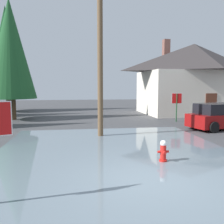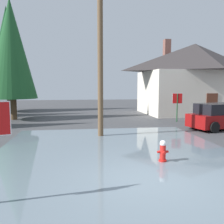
{
  "view_description": "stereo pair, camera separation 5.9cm",
  "coord_description": "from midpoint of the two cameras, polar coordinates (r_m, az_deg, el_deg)",
  "views": [
    {
      "loc": [
        -2.0,
        -6.41,
        2.63
      ],
      "look_at": [
        -0.39,
        4.61,
        1.44
      ],
      "focal_mm": 39.51,
      "sensor_mm": 36.0,
      "label": 1
    },
    {
      "loc": [
        -1.94,
        -6.42,
        2.63
      ],
      "look_at": [
        -0.39,
        4.61,
        1.44
      ],
      "focal_mm": 39.51,
      "sensor_mm": 36.0,
      "label": 2
    }
  ],
  "objects": [
    {
      "name": "pine_tree_mid_left",
      "position": [
        20.65,
        -22.54,
        13.36
      ],
      "size": [
        3.67,
        3.67,
        9.17
      ],
      "color": "#4C3823",
      "rests_on": "ground"
    },
    {
      "name": "house",
      "position": [
        24.74,
        18.22,
        7.56
      ],
      "size": [
        10.26,
        7.02,
        7.04
      ],
      "color": "silver",
      "rests_on": "ground"
    },
    {
      "name": "parked_car",
      "position": [
        16.34,
        23.51,
        -1.01
      ],
      "size": [
        4.34,
        2.71,
        1.57
      ],
      "color": "maroon",
      "rests_on": "ground"
    },
    {
      "name": "pine_tree_short_left",
      "position": [
        27.37,
        -23.26,
        13.02
      ],
      "size": [
        4.18,
        4.18,
        10.46
      ],
      "color": "#4C3823",
      "rests_on": "ground"
    },
    {
      "name": "utility_pole",
      "position": [
        12.76,
        -2.91,
        13.77
      ],
      "size": [
        1.6,
        0.28,
        8.31
      ],
      "color": "brown",
      "rests_on": "ground"
    },
    {
      "name": "fire_hydrant",
      "position": [
        8.74,
        11.57,
        -8.94
      ],
      "size": [
        0.39,
        0.33,
        0.77
      ],
      "color": "red",
      "rests_on": "ground"
    },
    {
      "name": "flood_puddle",
      "position": [
        9.47,
        0.92,
        -9.9
      ],
      "size": [
        9.3,
        11.33,
        0.04
      ],
      "primitive_type": "cube",
      "color": "slate",
      "rests_on": "ground"
    },
    {
      "name": "stop_sign_far",
      "position": [
        18.52,
        14.66,
        2.38
      ],
      "size": [
        0.76,
        0.08,
        2.09
      ],
      "color": "#1E4C28",
      "rests_on": "ground"
    },
    {
      "name": "lane_stop_bar",
      "position": [
        6.42,
        19.69,
        -18.43
      ],
      "size": [
        3.48,
        0.62,
        0.01
      ],
      "primitive_type": "cube",
      "rotation": [
        0.0,
        0.0,
        0.09
      ],
      "color": "silver",
      "rests_on": "ground"
    },
    {
      "name": "ground_plane",
      "position": [
        7.22,
        8.45,
        -15.74
      ],
      "size": [
        80.0,
        80.0,
        0.1
      ],
      "primitive_type": "cube",
      "color": "#424244"
    }
  ]
}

